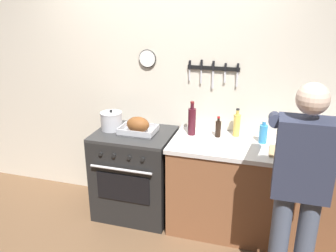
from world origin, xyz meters
TOP-DOWN VIEW (x-y plane):
  - wall_back at (0.00, 1.35)m, footprint 6.00×0.13m
  - counter_block at (1.21, 0.99)m, footprint 2.03×0.65m
  - stove at (-0.22, 0.99)m, footprint 0.76×0.67m
  - person_cook at (1.29, 0.31)m, footprint 0.51×0.63m
  - roasting_pan at (-0.17, 0.99)m, footprint 0.35×0.26m
  - stock_pot at (-0.46, 1.01)m, footprint 0.22×0.22m
  - cutting_board at (1.25, 0.90)m, footprint 0.36×0.24m
  - bottle_soy_sauce at (0.59, 1.11)m, footprint 0.05×0.05m
  - bottle_dish_soap at (1.01, 1.08)m, footprint 0.07×0.07m
  - bottle_wine_red at (0.34, 1.10)m, footprint 0.08×0.08m
  - bottle_cooking_oil at (0.76, 1.19)m, footprint 0.06×0.06m

SIDE VIEW (x-z plane):
  - stove at x=-0.22m, z-range 0.00..0.90m
  - counter_block at x=1.21m, z-range 0.01..0.91m
  - cutting_board at x=1.25m, z-range 0.90..0.92m
  - person_cook at x=1.29m, z-range 0.12..1.78m
  - roasting_pan at x=-0.17m, z-range 0.89..1.06m
  - bottle_soy_sauce at x=0.59m, z-range 0.88..1.09m
  - stock_pot at x=-0.46m, z-range 0.89..1.09m
  - bottle_dish_soap at x=1.01m, z-range 0.88..1.10m
  - bottle_cooking_oil at x=0.76m, z-range 0.88..1.15m
  - bottle_wine_red at x=0.34m, z-range 0.87..1.20m
  - wall_back at x=0.00m, z-range 0.00..2.60m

